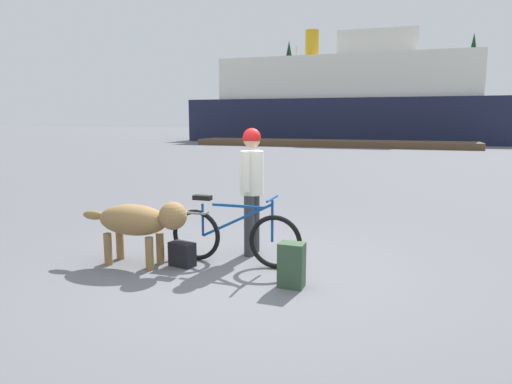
{
  "coord_description": "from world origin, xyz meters",
  "views": [
    {
      "loc": [
        1.86,
        -4.94,
        1.84
      ],
      "look_at": [
        -0.21,
        1.13,
        0.8
      ],
      "focal_mm": 31.97,
      "sensor_mm": 36.0,
      "label": 1
    }
  ],
  "objects_px": {
    "backpack": "(292,265)",
    "ferry_boat": "(347,102)",
    "person_cyclist": "(252,179)",
    "handbag_pannier": "(182,254)",
    "bicycle": "(233,236)",
    "dog": "(139,221)",
    "sailboat_moored": "(295,135)"
  },
  "relations": [
    {
      "from": "backpack",
      "to": "sailboat_moored",
      "type": "distance_m",
      "value": 33.69
    },
    {
      "from": "bicycle",
      "to": "ferry_boat",
      "type": "relative_size",
      "value": 0.07
    },
    {
      "from": "bicycle",
      "to": "ferry_boat",
      "type": "xyz_separation_m",
      "value": [
        -3.04,
        32.82,
        2.78
      ]
    },
    {
      "from": "backpack",
      "to": "ferry_boat",
      "type": "distance_m",
      "value": 33.71
    },
    {
      "from": "person_cyclist",
      "to": "dog",
      "type": "bearing_deg",
      "value": -141.91
    },
    {
      "from": "dog",
      "to": "backpack",
      "type": "relative_size",
      "value": 3.0
    },
    {
      "from": "ferry_boat",
      "to": "person_cyclist",
      "type": "bearing_deg",
      "value": -84.5
    },
    {
      "from": "person_cyclist",
      "to": "sailboat_moored",
      "type": "distance_m",
      "value": 32.48
    },
    {
      "from": "person_cyclist",
      "to": "bicycle",
      "type": "bearing_deg",
      "value": -98.13
    },
    {
      "from": "dog",
      "to": "sailboat_moored",
      "type": "bearing_deg",
      "value": 100.64
    },
    {
      "from": "handbag_pannier",
      "to": "person_cyclist",
      "type": "bearing_deg",
      "value": 50.25
    },
    {
      "from": "handbag_pannier",
      "to": "ferry_boat",
      "type": "relative_size",
      "value": 0.01
    },
    {
      "from": "backpack",
      "to": "handbag_pannier",
      "type": "relative_size",
      "value": 1.56
    },
    {
      "from": "person_cyclist",
      "to": "ferry_boat",
      "type": "distance_m",
      "value": 32.53
    },
    {
      "from": "backpack",
      "to": "sailboat_moored",
      "type": "height_order",
      "value": "sailboat_moored"
    },
    {
      "from": "ferry_boat",
      "to": "sailboat_moored",
      "type": "xyz_separation_m",
      "value": [
        -4.18,
        -0.66,
        -2.67
      ]
    },
    {
      "from": "person_cyclist",
      "to": "handbag_pannier",
      "type": "bearing_deg",
      "value": -129.75
    },
    {
      "from": "person_cyclist",
      "to": "backpack",
      "type": "distance_m",
      "value": 1.55
    },
    {
      "from": "bicycle",
      "to": "dog",
      "type": "bearing_deg",
      "value": -159.42
    },
    {
      "from": "handbag_pannier",
      "to": "ferry_boat",
      "type": "distance_m",
      "value": 33.32
    },
    {
      "from": "bicycle",
      "to": "person_cyclist",
      "type": "relative_size",
      "value": 1.02
    },
    {
      "from": "bicycle",
      "to": "dog",
      "type": "height_order",
      "value": "bicycle"
    },
    {
      "from": "ferry_boat",
      "to": "sailboat_moored",
      "type": "relative_size",
      "value": 3.0
    },
    {
      "from": "sailboat_moored",
      "to": "ferry_boat",
      "type": "bearing_deg",
      "value": 9.0
    },
    {
      "from": "ferry_boat",
      "to": "backpack",
      "type": "bearing_deg",
      "value": -83.26
    },
    {
      "from": "bicycle",
      "to": "person_cyclist",
      "type": "bearing_deg",
      "value": 81.87
    },
    {
      "from": "person_cyclist",
      "to": "ferry_boat",
      "type": "bearing_deg",
      "value": 95.5
    },
    {
      "from": "bicycle",
      "to": "sailboat_moored",
      "type": "xyz_separation_m",
      "value": [
        -7.22,
        32.16,
        0.11
      ]
    },
    {
      "from": "backpack",
      "to": "bicycle",
      "type": "bearing_deg",
      "value": 149.18
    },
    {
      "from": "bicycle",
      "to": "dog",
      "type": "distance_m",
      "value": 1.2
    },
    {
      "from": "person_cyclist",
      "to": "backpack",
      "type": "relative_size",
      "value": 3.44
    },
    {
      "from": "backpack",
      "to": "ferry_boat",
      "type": "xyz_separation_m",
      "value": [
        -3.94,
        33.36,
        2.91
      ]
    }
  ]
}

